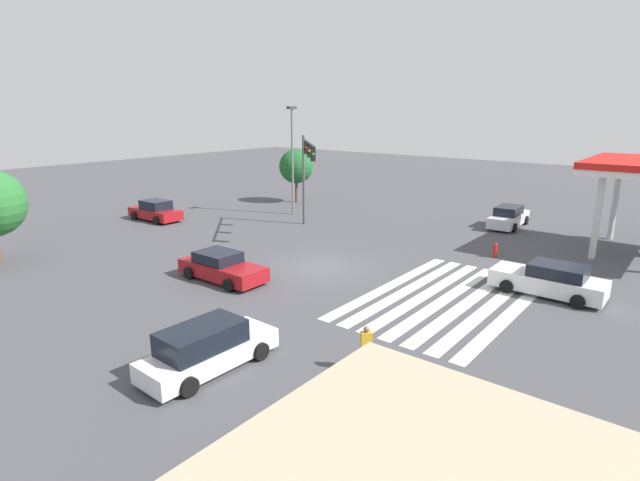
{
  "coord_description": "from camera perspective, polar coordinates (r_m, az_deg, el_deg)",
  "views": [
    {
      "loc": [
        -19.98,
        -15.94,
        8.29
      ],
      "look_at": [
        0.0,
        0.0,
        1.52
      ],
      "focal_mm": 28.0,
      "sensor_mm": 36.0,
      "label": 1
    }
  ],
  "objects": [
    {
      "name": "pedestrian",
      "position": [
        16.49,
        5.3,
        -11.95
      ],
      "size": [
        0.41,
        0.41,
        1.58
      ],
      "rotation": [
        0.0,
        0.0,
        0.81
      ],
      "color": "brown",
      "rests_on": "ground_plane"
    },
    {
      "name": "fire_hydrant",
      "position": [
        30.28,
        19.38,
        -1.07
      ],
      "size": [
        0.22,
        0.22,
        0.86
      ],
      "color": "red",
      "rests_on": "ground_plane"
    },
    {
      "name": "car_1",
      "position": [
        38.51,
        20.75,
        2.52
      ],
      "size": [
        4.85,
        2.05,
        1.53
      ],
      "rotation": [
        0.0,
        0.0,
        0.03
      ],
      "color": "silver",
      "rests_on": "ground_plane"
    },
    {
      "name": "car_4",
      "position": [
        40.18,
        -18.29,
        3.21
      ],
      "size": [
        2.1,
        4.61,
        1.56
      ],
      "rotation": [
        0.0,
        0.0,
        1.59
      ],
      "color": "maroon",
      "rests_on": "ground_plane"
    },
    {
      "name": "traffic_signal_mast",
      "position": [
        33.74,
        -1.55,
        8.96
      ],
      "size": [
        5.33,
        5.33,
        6.46
      ],
      "rotation": [
        0.0,
        0.0,
        -2.36
      ],
      "color": "#47474C",
      "rests_on": "ground_plane"
    },
    {
      "name": "street_light_pole_b",
      "position": [
        39.79,
        -3.19,
        10.13
      ],
      "size": [
        0.8,
        0.36,
        8.46
      ],
      "color": "slate",
      "rests_on": "ground_plane"
    },
    {
      "name": "ground_plane",
      "position": [
        26.87,
        0.0,
        -3.13
      ],
      "size": [
        125.04,
        125.04,
        0.0
      ],
      "primitive_type": "plane",
      "color": "#47474C"
    },
    {
      "name": "tree_corner_a",
      "position": [
        45.35,
        -2.75,
        8.46
      ],
      "size": [
        3.06,
        3.06,
        4.8
      ],
      "color": "brown",
      "rests_on": "ground_plane"
    },
    {
      "name": "crosswalk_markings",
      "position": [
        23.31,
        14.2,
        -6.46
      ],
      "size": [
        10.73,
        6.3,
        0.01
      ],
      "rotation": [
        0.0,
        0.0,
        1.57
      ],
      "color": "silver",
      "rests_on": "ground_plane"
    },
    {
      "name": "car_0",
      "position": [
        25.15,
        24.76,
        -4.14
      ],
      "size": [
        2.12,
        4.88,
        1.5
      ],
      "rotation": [
        0.0,
        0.0,
        1.57
      ],
      "color": "silver",
      "rests_on": "ground_plane"
    },
    {
      "name": "car_3",
      "position": [
        16.99,
        -12.79,
        -11.93
      ],
      "size": [
        4.74,
        2.04,
        1.58
      ],
      "rotation": [
        0.0,
        0.0,
        -0.03
      ],
      "color": "silver",
      "rests_on": "ground_plane"
    },
    {
      "name": "car_2",
      "position": [
        25.34,
        -11.18,
        -3.0
      ],
      "size": [
        2.15,
        4.75,
        1.4
      ],
      "rotation": [
        0.0,
        0.0,
        -1.56
      ],
      "color": "maroon",
      "rests_on": "ground_plane"
    }
  ]
}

